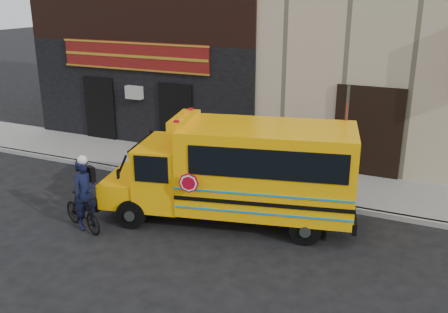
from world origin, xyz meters
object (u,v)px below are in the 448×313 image
at_px(sign_pole, 344,146).
at_px(school_bus, 242,170).
at_px(cyclist, 86,195).
at_px(bicycle, 82,212).

bearing_deg(sign_pole, school_bus, -142.93).
bearing_deg(cyclist, school_bus, -38.66).
height_order(sign_pole, cyclist, sign_pole).
height_order(school_bus, cyclist, school_bus).
xyz_separation_m(sign_pole, cyclist, (-5.92, -3.84, -1.05)).
bearing_deg(cyclist, bicycle, 157.99).
height_order(school_bus, sign_pole, sign_pole).
bearing_deg(school_bus, cyclist, -149.93).
relative_size(sign_pole, bicycle, 2.19).
bearing_deg(sign_pole, bicycle, -146.82).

